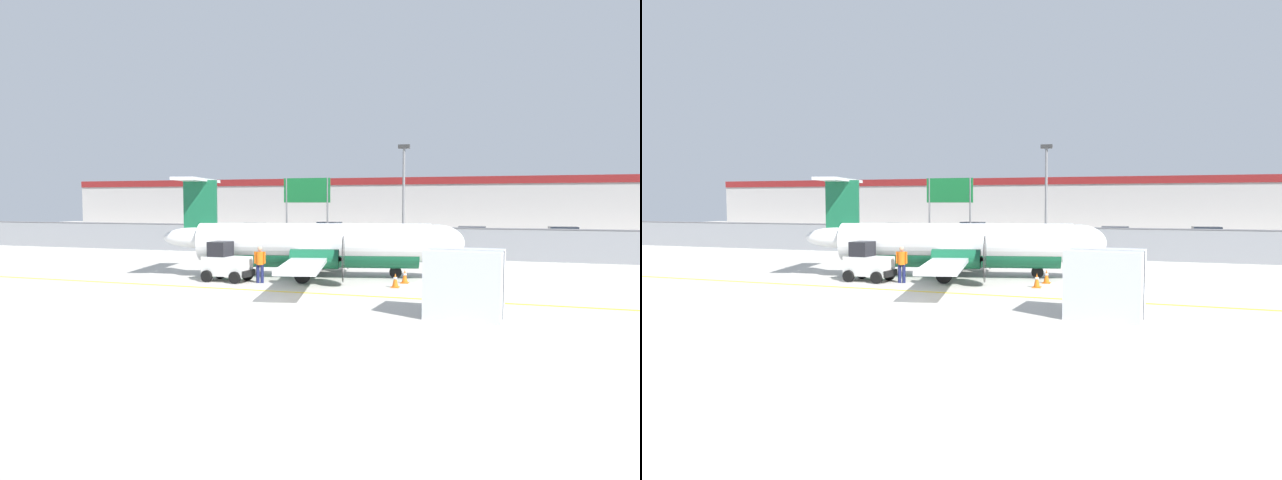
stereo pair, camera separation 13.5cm
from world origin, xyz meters
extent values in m
plane|color=#BCB7AD|center=(0.00, 0.00, 0.00)|extent=(140.00, 140.00, 0.00)
cube|color=yellow|center=(0.00, 2.00, 0.00)|extent=(84.00, 0.20, 0.01)
cube|color=gray|center=(0.00, 18.00, 1.00)|extent=(98.00, 0.04, 2.00)
cylinder|color=slate|center=(0.00, 18.00, 2.05)|extent=(98.00, 0.10, 0.10)
cube|color=#38383A|center=(0.00, 29.50, 0.06)|extent=(98.00, 17.00, 0.12)
cube|color=#BCB7B2|center=(0.00, 48.00, 3.25)|extent=(91.00, 8.00, 6.50)
cube|color=maroon|center=(0.00, 44.00, 6.10)|extent=(91.00, 0.20, 0.80)
cylinder|color=white|center=(0.71, 6.73, 1.75)|extent=(11.63, 4.44, 1.90)
ellipsoid|color=white|center=(6.59, 8.10, 1.75)|extent=(2.99, 2.36, 1.80)
ellipsoid|color=white|center=(-5.18, 5.37, 1.95)|extent=(3.39, 1.75, 1.05)
cylinder|color=#145938|center=(0.71, 6.73, 1.23)|extent=(10.39, 3.77, 1.48)
cube|color=white|center=(0.80, 6.75, 1.18)|extent=(5.17, 15.95, 0.18)
cylinder|color=#145938|center=(0.41, 9.33, 1.18)|extent=(2.35, 1.37, 0.90)
cone|color=black|center=(1.53, 9.59, 1.18)|extent=(0.54, 0.53, 0.44)
cylinder|color=#262626|center=(1.68, 9.63, 1.18)|extent=(0.51, 2.05, 2.10)
cylinder|color=#145938|center=(1.58, 4.27, 1.18)|extent=(2.35, 1.37, 0.90)
cone|color=black|center=(2.70, 4.53, 1.18)|extent=(0.54, 0.53, 0.44)
cylinder|color=#262626|center=(2.85, 4.56, 1.18)|extent=(0.51, 2.05, 2.10)
cube|color=#145938|center=(-4.89, 5.44, 3.30)|extent=(1.70, 0.56, 3.10)
cube|color=white|center=(-5.04, 5.40, 4.85)|extent=(2.15, 4.92, 0.14)
cylinder|color=#59595B|center=(4.65, 7.65, 0.79)|extent=(0.17, 0.17, 0.97)
cylinder|color=black|center=(4.65, 7.65, 0.30)|extent=(0.63, 0.35, 0.60)
cylinder|color=#59595B|center=(-0.09, 8.82, 0.83)|extent=(0.17, 0.17, 0.90)
cylinder|color=black|center=(-0.09, 8.82, 0.38)|extent=(0.79, 0.39, 0.76)
cylinder|color=#59595B|center=(0.91, 4.51, 0.83)|extent=(0.17, 0.17, 0.90)
cylinder|color=black|center=(0.91, 4.51, 0.38)|extent=(0.79, 0.39, 0.76)
cube|color=silver|center=(-2.73, 4.08, 0.73)|extent=(2.26, 1.22, 0.90)
cube|color=black|center=(-3.08, 4.10, 1.53)|extent=(0.96, 1.05, 0.70)
cube|color=black|center=(-1.58, 4.02, 0.43)|extent=(0.22, 1.11, 0.30)
cylinder|color=black|center=(-1.94, 4.64, 0.28)|extent=(0.57, 0.21, 0.56)
cylinder|color=black|center=(-2.01, 3.44, 0.28)|extent=(0.57, 0.21, 0.56)
cylinder|color=black|center=(-3.44, 4.72, 0.28)|extent=(0.57, 0.21, 0.56)
cylinder|color=black|center=(-3.51, 3.53, 0.28)|extent=(0.57, 0.21, 0.56)
cylinder|color=#191E4C|center=(-0.94, 4.11, 0.42)|extent=(0.19, 0.19, 0.85)
cylinder|color=#191E4C|center=(-1.13, 4.07, 0.42)|extent=(0.19, 0.19, 0.85)
cylinder|color=orange|center=(-1.03, 4.09, 1.15)|extent=(0.41, 0.41, 0.60)
cylinder|color=orange|center=(-0.82, 4.14, 1.18)|extent=(0.12, 0.12, 0.55)
cylinder|color=orange|center=(-1.25, 4.04, 1.18)|extent=(0.12, 0.12, 0.55)
sphere|color=tan|center=(-1.03, 4.09, 1.59)|extent=(0.22, 0.22, 0.22)
cube|color=silver|center=(8.55, -0.97, 1.10)|extent=(2.51, 2.14, 2.20)
cube|color=#333338|center=(8.55, -0.97, 1.10)|extent=(2.44, 0.22, 2.20)
cube|color=orange|center=(5.21, 4.61, 0.02)|extent=(0.36, 0.36, 0.04)
cone|color=orange|center=(5.21, 4.61, 0.34)|extent=(0.28, 0.28, 0.60)
cylinder|color=white|center=(5.21, 4.61, 0.42)|extent=(0.17, 0.17, 0.08)
cube|color=orange|center=(5.38, 6.07, 0.02)|extent=(0.36, 0.36, 0.04)
cone|color=orange|center=(5.38, 6.07, 0.34)|extent=(0.28, 0.28, 0.60)
cylinder|color=white|center=(5.38, 6.07, 0.42)|extent=(0.17, 0.17, 0.08)
cube|color=red|center=(-13.77, 30.30, 0.74)|extent=(4.23, 1.77, 0.80)
cube|color=#262D38|center=(-13.62, 30.31, 1.42)|extent=(2.22, 1.59, 0.56)
cylinder|color=black|center=(-15.16, 29.38, 0.42)|extent=(0.60, 0.21, 0.60)
cylinder|color=black|center=(-15.18, 31.18, 0.42)|extent=(0.60, 0.21, 0.60)
cylinder|color=black|center=(-12.36, 29.43, 0.42)|extent=(0.60, 0.21, 0.60)
cylinder|color=black|center=(-12.38, 31.23, 0.42)|extent=(0.60, 0.21, 0.60)
cube|color=gray|center=(-7.30, 35.53, 0.74)|extent=(4.37, 2.18, 0.80)
cube|color=#262D38|center=(-7.45, 35.54, 1.42)|extent=(2.37, 1.81, 0.56)
cylinder|color=black|center=(-5.80, 36.26, 0.42)|extent=(0.62, 0.27, 0.60)
cylinder|color=black|center=(-6.01, 34.47, 0.42)|extent=(0.62, 0.27, 0.60)
cylinder|color=black|center=(-8.58, 36.58, 0.42)|extent=(0.62, 0.27, 0.60)
cylinder|color=black|center=(-8.79, 34.79, 0.42)|extent=(0.62, 0.27, 0.60)
cube|color=#19662D|center=(-1.15, 29.63, 0.74)|extent=(4.25, 1.82, 0.80)
cube|color=#262D38|center=(-1.30, 29.63, 1.42)|extent=(2.24, 1.62, 0.56)
cylinder|color=black|center=(0.27, 30.49, 0.42)|extent=(0.61, 0.22, 0.60)
cylinder|color=black|center=(0.22, 28.69, 0.42)|extent=(0.61, 0.22, 0.60)
cylinder|color=black|center=(-2.53, 30.57, 0.42)|extent=(0.61, 0.22, 0.60)
cylinder|color=black|center=(-2.58, 28.77, 0.42)|extent=(0.61, 0.22, 0.60)
cube|color=gray|center=(7.18, 29.38, 0.74)|extent=(4.28, 1.91, 0.80)
cube|color=#262D38|center=(7.03, 29.37, 1.42)|extent=(2.27, 1.67, 0.56)
cylinder|color=black|center=(8.53, 30.35, 0.42)|extent=(0.61, 0.23, 0.60)
cylinder|color=black|center=(8.62, 28.55, 0.42)|extent=(0.61, 0.23, 0.60)
cylinder|color=black|center=(5.74, 30.21, 0.42)|extent=(0.61, 0.23, 0.60)
cylinder|color=black|center=(5.83, 28.41, 0.42)|extent=(0.61, 0.23, 0.60)
cube|color=#19662D|center=(14.41, 31.21, 0.74)|extent=(4.31, 1.98, 0.80)
cube|color=#262D38|center=(14.26, 31.20, 1.42)|extent=(2.30, 1.71, 0.56)
cylinder|color=black|center=(15.75, 32.20, 0.42)|extent=(0.61, 0.24, 0.60)
cylinder|color=black|center=(15.87, 30.40, 0.42)|extent=(0.61, 0.24, 0.60)
cylinder|color=black|center=(12.95, 32.01, 0.42)|extent=(0.61, 0.24, 0.60)
cylinder|color=black|center=(13.08, 30.21, 0.42)|extent=(0.61, 0.24, 0.60)
cylinder|color=slate|center=(3.71, 15.14, 3.50)|extent=(0.16, 0.16, 7.00)
cube|color=#333333|center=(3.71, 15.14, 7.15)|extent=(0.70, 0.30, 0.24)
cylinder|color=slate|center=(-5.85, 19.68, 2.75)|extent=(0.14, 0.14, 5.50)
cylinder|color=slate|center=(-2.65, 19.68, 2.75)|extent=(0.14, 0.14, 5.50)
cube|color=#14662D|center=(-4.25, 19.68, 4.60)|extent=(3.60, 0.10, 1.80)
camera|label=1|loc=(9.83, -20.00, 3.77)|focal=32.00mm
camera|label=2|loc=(9.96, -19.95, 3.77)|focal=32.00mm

